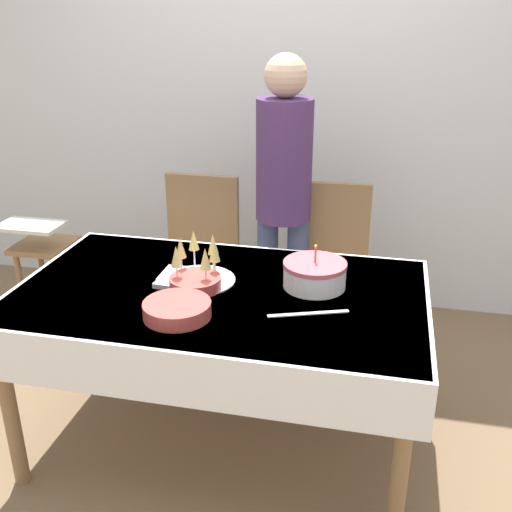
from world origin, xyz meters
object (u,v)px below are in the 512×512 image
object	(u,v)px
plate_stack_main	(177,309)
plate_stack_dessert	(195,283)
person_standing	(284,184)
dining_chair_far_right	(328,269)
high_chair	(44,258)
dining_chair_far_left	(198,258)
birthday_cake	(315,274)
champagne_tray	(198,261)

from	to	relation	value
plate_stack_main	plate_stack_dessert	world-z (taller)	plate_stack_main
plate_stack_main	person_standing	distance (m)	1.11
dining_chair_far_right	high_chair	distance (m)	1.56
dining_chair_far_left	dining_chair_far_right	distance (m)	0.70
plate_stack_main	high_chair	bearing A→B (deg)	140.42
birthday_cake	plate_stack_dessert	size ratio (longest dim) A/B	1.23
birthday_cake	plate_stack_dessert	bearing A→B (deg)	-165.30
champagne_tray	plate_stack_dessert	world-z (taller)	champagne_tray
dining_chair_far_right	person_standing	world-z (taller)	person_standing
dining_chair_far_right	plate_stack_main	bearing A→B (deg)	-112.82
champagne_tray	plate_stack_main	xyz separation A→B (m)	(0.02, -0.31, -0.06)
plate_stack_dessert	dining_chair_far_left	bearing A→B (deg)	107.72
dining_chair_far_left	high_chair	distance (m)	0.87
dining_chair_far_left	high_chair	xyz separation A→B (m)	(-0.86, -0.11, -0.03)
champagne_tray	birthday_cake	bearing A→B (deg)	5.98
dining_chair_far_left	plate_stack_dessert	size ratio (longest dim) A/B	4.63
plate_stack_dessert	champagne_tray	bearing A→B (deg)	97.64
dining_chair_far_right	plate_stack_main	world-z (taller)	dining_chair_far_right
birthday_cake	person_standing	xyz separation A→B (m)	(-0.26, 0.73, 0.15)
high_chair	birthday_cake	bearing A→B (deg)	-20.08
birthday_cake	plate_stack_main	size ratio (longest dim) A/B	1.02
champagne_tray	plate_stack_dessert	distance (m)	0.10
plate_stack_main	dining_chair_far_right	bearing A→B (deg)	67.18
birthday_cake	champagne_tray	size ratio (longest dim) A/B	0.85
plate_stack_dessert	high_chair	world-z (taller)	plate_stack_dessert
person_standing	high_chair	size ratio (longest dim) A/B	2.22
dining_chair_far_left	high_chair	bearing A→B (deg)	-172.56
birthday_cake	plate_stack_main	xyz separation A→B (m)	(-0.45, -0.35, -0.02)
dining_chair_far_right	birthday_cake	size ratio (longest dim) A/B	3.78
dining_chair_far_left	plate_stack_dessert	xyz separation A→B (m)	(0.26, -0.81, 0.25)
person_standing	high_chair	xyz separation A→B (m)	(-1.31, -0.15, -0.46)
birthday_cake	plate_stack_dessert	xyz separation A→B (m)	(-0.46, -0.12, -0.03)
dining_chair_far_right	plate_stack_dessert	distance (m)	0.95
birthday_cake	plate_stack_main	world-z (taller)	birthday_cake
dining_chair_far_right	birthday_cake	world-z (taller)	dining_chair_far_right
champagne_tray	plate_stack_dessert	size ratio (longest dim) A/B	1.44
dining_chair_far_left	person_standing	xyz separation A→B (m)	(0.46, 0.04, 0.43)
dining_chair_far_right	champagne_tray	size ratio (longest dim) A/B	3.21
champagne_tray	person_standing	xyz separation A→B (m)	(0.21, 0.78, 0.11)
champagne_tray	plate_stack_main	size ratio (longest dim) A/B	1.20
dining_chair_far_left	birthday_cake	distance (m)	1.03
champagne_tray	high_chair	xyz separation A→B (m)	(-1.10, 0.62, -0.35)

